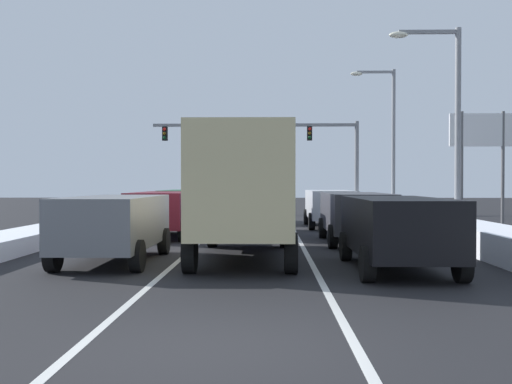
# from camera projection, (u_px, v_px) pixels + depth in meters

# --- Properties ---
(ground_plane) EXTENTS (120.00, 120.00, 0.00)m
(ground_plane) POSITION_uv_depth(u_px,v_px,m) (251.00, 241.00, 20.55)
(ground_plane) COLOR black
(lane_stripe_between_right_lane_and_center_lane) EXTENTS (0.14, 36.50, 0.01)m
(lane_stripe_between_right_lane_and_center_lane) POSITION_uv_depth(u_px,v_px,m) (295.00, 233.00, 23.83)
(lane_stripe_between_right_lane_and_center_lane) COLOR silver
(lane_stripe_between_right_lane_and_center_lane) RESTS_ON ground
(lane_stripe_between_center_lane_and_left_lane) EXTENTS (0.14, 36.50, 0.01)m
(lane_stripe_between_center_lane_and_left_lane) POSITION_uv_depth(u_px,v_px,m) (211.00, 233.00, 23.90)
(lane_stripe_between_center_lane_and_left_lane) COLOR silver
(lane_stripe_between_center_lane_and_left_lane) RESTS_ON ground
(snow_bank_right_shoulder) EXTENTS (1.75, 36.50, 0.75)m
(snow_bank_right_shoulder) POSITION_uv_depth(u_px,v_px,m) (428.00, 224.00, 23.71)
(snow_bank_right_shoulder) COLOR white
(snow_bank_right_shoulder) RESTS_ON ground
(snow_bank_left_shoulder) EXTENTS (1.77, 36.50, 0.51)m
(snow_bank_left_shoulder) POSITION_uv_depth(u_px,v_px,m) (80.00, 226.00, 24.01)
(snow_bank_left_shoulder) COLOR white
(snow_bank_left_shoulder) RESTS_ON ground
(suv_black_right_lane_nearest) EXTENTS (2.16, 4.90, 1.67)m
(suv_black_right_lane_nearest) POSITION_uv_depth(u_px,v_px,m) (397.00, 226.00, 13.67)
(suv_black_right_lane_nearest) COLOR black
(suv_black_right_lane_nearest) RESTS_ON ground
(suv_charcoal_right_lane_second) EXTENTS (2.16, 4.90, 1.67)m
(suv_charcoal_right_lane_second) POSITION_uv_depth(u_px,v_px,m) (356.00, 213.00, 19.85)
(suv_charcoal_right_lane_second) COLOR #38383D
(suv_charcoal_right_lane_second) RESTS_ON ground
(suv_silver_right_lane_third) EXTENTS (2.16, 4.90, 1.67)m
(suv_silver_right_lane_third) POSITION_uv_depth(u_px,v_px,m) (330.00, 205.00, 27.02)
(suv_silver_right_lane_third) COLOR #B7BABF
(suv_silver_right_lane_third) RESTS_ON ground
(box_truck_center_lane_nearest) EXTENTS (2.53, 7.20, 3.36)m
(box_truck_center_lane_nearest) POSITION_uv_depth(u_px,v_px,m) (245.00, 187.00, 15.58)
(box_truck_center_lane_nearest) COLOR silver
(box_truck_center_lane_nearest) RESTS_ON ground
(suv_navy_center_lane_second) EXTENTS (2.16, 4.90, 1.67)m
(suv_navy_center_lane_second) POSITION_uv_depth(u_px,v_px,m) (257.00, 208.00, 23.34)
(suv_navy_center_lane_second) COLOR navy
(suv_navy_center_lane_second) RESTS_ON ground
(sedan_tan_center_lane_third) EXTENTS (2.00, 4.50, 1.51)m
(sedan_tan_center_lane_third) POSITION_uv_depth(u_px,v_px,m) (252.00, 208.00, 29.90)
(sedan_tan_center_lane_third) COLOR #937F60
(sedan_tan_center_lane_third) RESTS_ON ground
(suv_gray_left_lane_nearest) EXTENTS (2.16, 4.90, 1.67)m
(suv_gray_left_lane_nearest) POSITION_uv_depth(u_px,v_px,m) (114.00, 222.00, 15.06)
(suv_gray_left_lane_nearest) COLOR slate
(suv_gray_left_lane_nearest) RESTS_ON ground
(suv_maroon_left_lane_second) EXTENTS (2.16, 4.90, 1.67)m
(suv_maroon_left_lane_second) POSITION_uv_depth(u_px,v_px,m) (163.00, 210.00, 22.04)
(suv_maroon_left_lane_second) COLOR maroon
(suv_maroon_left_lane_second) RESTS_ON ground
(suv_green_left_lane_third) EXTENTS (2.16, 4.90, 1.67)m
(suv_green_left_lane_third) POSITION_uv_depth(u_px,v_px,m) (185.00, 204.00, 28.27)
(suv_green_left_lane_third) COLOR #1E5633
(suv_green_left_lane_third) RESTS_ON ground
(traffic_light_gantry) EXTENTS (14.00, 0.47, 6.20)m
(traffic_light_gantry) POSITION_uv_depth(u_px,v_px,m) (279.00, 141.00, 40.33)
(traffic_light_gantry) COLOR slate
(traffic_light_gantry) RESTS_ON ground
(street_lamp_right_mid) EXTENTS (2.66, 0.36, 7.75)m
(street_lamp_right_mid) POSITION_uv_depth(u_px,v_px,m) (448.00, 111.00, 21.98)
(street_lamp_right_mid) COLOR gray
(street_lamp_right_mid) RESTS_ON ground
(street_lamp_right_far) EXTENTS (2.66, 0.36, 8.75)m
(street_lamp_right_far) POSITION_uv_depth(u_px,v_px,m) (388.00, 129.00, 35.23)
(street_lamp_right_far) COLOR gray
(street_lamp_right_far) RESTS_ON ground
(roadside_sign_right) EXTENTS (3.20, 0.16, 5.50)m
(roadside_sign_right) POSITION_uv_depth(u_px,v_px,m) (482.00, 142.00, 28.93)
(roadside_sign_right) COLOR #59595B
(roadside_sign_right) RESTS_ON ground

